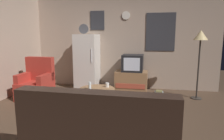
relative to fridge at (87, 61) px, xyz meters
name	(u,v)px	position (x,y,z in m)	size (l,w,h in m)	color
ground_plane	(99,120)	(0.91, -2.09, -0.75)	(12.00, 12.00, 0.00)	#4C3828
wall_with_art	(122,39)	(0.92, 0.36, 0.60)	(5.20, 0.12, 2.71)	tan
fridge	(87,61)	(0.00, 0.00, 0.00)	(0.60, 0.62, 1.77)	silver
tv_stand	(131,81)	(1.24, -0.03, -0.49)	(0.84, 0.53, 0.53)	#8E6642
crt_tv	(133,63)	(1.27, -0.03, 0.00)	(0.54, 0.51, 0.44)	black
standing_lamp	(200,41)	(2.83, -0.42, 0.60)	(0.32, 0.32, 1.59)	#332D28
coffee_table	(97,99)	(0.72, -1.55, -0.54)	(0.72, 0.72, 0.42)	#8E6642
wine_glass	(90,86)	(0.60, -1.63, -0.26)	(0.05, 0.05, 0.15)	silver
mug_ceramic_white	(107,85)	(0.90, -1.39, -0.29)	(0.08, 0.08, 0.09)	silver
armchair	(36,84)	(-0.88, -1.14, -0.42)	(0.68, 0.68, 0.96)	#A52D23
couch	(101,137)	(1.24, -3.22, -0.44)	(1.70, 0.80, 0.92)	black
book_stack	(159,92)	(1.97, -0.15, -0.72)	(0.22, 0.17, 0.07)	#8B3E96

